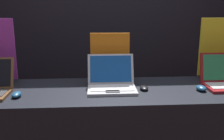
{
  "coord_description": "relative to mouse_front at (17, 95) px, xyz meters",
  "views": [
    {
      "loc": [
        -0.12,
        -1.52,
        1.6
      ],
      "look_at": [
        -0.0,
        0.33,
        1.14
      ],
      "focal_mm": 42.0,
      "sensor_mm": 36.0,
      "label": 1
    }
  ],
  "objects": [
    {
      "name": "promo_stand_back",
      "position": [
        1.56,
        0.39,
        0.23
      ],
      "size": [
        0.29,
        0.07,
        0.51
      ],
      "color": "black",
      "rests_on": "display_counter"
    },
    {
      "name": "laptop_middle",
      "position": [
        0.66,
        0.14,
        0.04
      ],
      "size": [
        0.35,
        0.32,
        0.24
      ],
      "color": "#B7B7BC",
      "rests_on": "display_counter"
    },
    {
      "name": "mouse_back",
      "position": [
        1.31,
        0.06,
        0.0
      ],
      "size": [
        0.07,
        0.1,
        0.04
      ],
      "color": "navy",
      "rests_on": "display_counter"
    },
    {
      "name": "promo_stand_middle",
      "position": [
        0.66,
        0.34,
        0.17
      ],
      "size": [
        0.31,
        0.07,
        0.4
      ],
      "color": "black",
      "rests_on": "display_counter"
    },
    {
      "name": "wall_back",
      "position": [
        0.66,
        1.35,
        0.39
      ],
      "size": [
        8.0,
        0.05,
        2.8
      ],
      "color": "black",
      "rests_on": "ground_plane"
    },
    {
      "name": "mouse_front",
      "position": [
        0.0,
        0.0,
        0.0
      ],
      "size": [
        0.06,
        0.1,
        0.04
      ],
      "color": "navy",
      "rests_on": "display_counter"
    },
    {
      "name": "mouse_middle",
      "position": [
        0.9,
        0.1,
        -0.0
      ],
      "size": [
        0.06,
        0.1,
        0.03
      ],
      "color": "black",
      "rests_on": "display_counter"
    }
  ]
}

